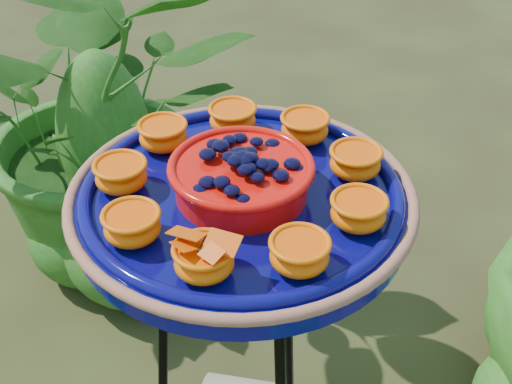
{
  "coord_description": "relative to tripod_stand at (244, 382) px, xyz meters",
  "views": [
    {
      "loc": [
        0.43,
        -0.8,
        1.52
      ],
      "look_at": [
        0.16,
        -0.09,
        0.97
      ],
      "focal_mm": 50.0,
      "sensor_mm": 36.0,
      "label": 1
    }
  ],
  "objects": [
    {
      "name": "shrub_back_left",
      "position": [
        -0.75,
        0.77,
        -0.05
      ],
      "size": [
        1.1,
        1.03,
        0.99
      ],
      "primitive_type": "imported",
      "rotation": [
        0.0,
        0.0,
        0.34
      ],
      "color": "#224E14",
      "rests_on": "ground"
    },
    {
      "name": "feeder_dish",
      "position": [
        0.0,
        -0.0,
        0.4
      ],
      "size": [
        0.55,
        0.55,
        0.11
      ],
      "rotation": [
        0.0,
        0.0,
        -0.23
      ],
      "color": "#07075B",
      "rests_on": "tripod_stand"
    },
    {
      "name": "tripod_stand",
      "position": [
        0.0,
        0.0,
        0.0
      ],
      "size": [
        0.39,
        0.39,
        0.9
      ],
      "rotation": [
        0.0,
        0.0,
        -0.23
      ],
      "color": "black",
      "rests_on": "ground"
    }
  ]
}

